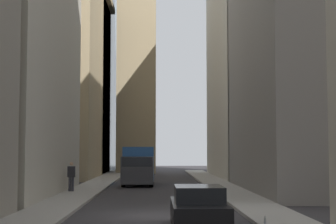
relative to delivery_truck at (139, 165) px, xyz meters
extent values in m
plane|color=#302D30|center=(-18.56, -1.40, -1.46)|extent=(135.00, 135.00, 0.00)
cube|color=gray|center=(-18.56, 3.10, -1.39)|extent=(90.00, 2.20, 0.14)
cube|color=gray|center=(-18.56, -5.90, -1.39)|extent=(90.00, 2.20, 0.14)
cube|color=beige|center=(10.71, -12.00, 9.71)|extent=(18.52, 10.00, 22.35)
cube|color=gray|center=(-6.61, -12.00, 10.57)|extent=(16.92, 10.00, 24.07)
cube|color=#9E8966|center=(13.05, 9.20, 9.69)|extent=(19.16, 10.00, 22.30)
cube|color=#9E8966|center=(21.35, 1.02, 9.60)|extent=(4.43, 4.43, 22.11)
cube|color=#285699|center=(0.91, 0.00, 0.08)|extent=(4.60, 2.25, 2.60)
cube|color=#38383D|center=(-2.29, 0.00, -0.27)|extent=(1.90, 2.25, 1.90)
cube|color=black|center=(-2.29, 0.00, 0.33)|extent=(1.92, 2.09, 0.64)
cylinder|color=black|center=(-2.29, -0.99, -1.02)|extent=(0.88, 0.28, 0.88)
cylinder|color=black|center=(-2.29, 0.98, -1.02)|extent=(0.88, 0.28, 0.88)
cylinder|color=black|center=(2.31, -0.99, -1.02)|extent=(0.88, 0.28, 0.88)
cylinder|color=black|center=(2.31, 0.98, -1.02)|extent=(0.88, 0.28, 0.88)
cube|color=black|center=(-21.90, -2.80, -0.93)|extent=(4.30, 1.78, 0.70)
cube|color=black|center=(-22.10, -2.80, -0.31)|extent=(2.10, 1.58, 0.54)
cylinder|color=black|center=(-20.55, -3.58, -1.14)|extent=(0.64, 0.22, 0.64)
cylinder|color=black|center=(-20.55, -2.02, -1.14)|extent=(0.64, 0.22, 0.64)
cylinder|color=black|center=(-23.25, -3.58, -1.14)|extent=(0.64, 0.22, 0.64)
cylinder|color=black|center=(-23.25, -2.02, -1.14)|extent=(0.64, 0.22, 0.64)
cylinder|color=#33333D|center=(-7.62, 3.69, -0.90)|extent=(0.16, 0.16, 0.84)
cylinder|color=#33333D|center=(-7.62, 3.86, -0.90)|extent=(0.16, 0.16, 0.84)
cube|color=#232328|center=(-7.62, 3.77, -0.15)|extent=(0.26, 0.44, 0.65)
sphere|color=tan|center=(-7.62, 3.77, 0.32)|extent=(0.22, 0.22, 0.22)
cylinder|color=#999EA3|center=(-22.01, -5.01, -1.22)|extent=(0.07, 0.07, 0.20)
cylinder|color=#999EA3|center=(-22.01, -5.01, -1.08)|extent=(0.03, 0.03, 0.07)
camera|label=1|loc=(-39.70, -1.44, 1.13)|focal=56.48mm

